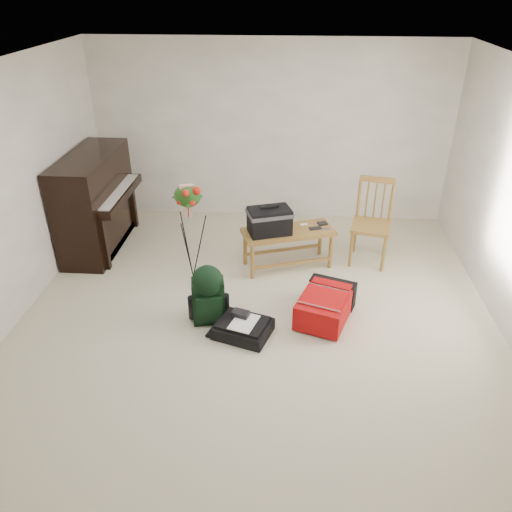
# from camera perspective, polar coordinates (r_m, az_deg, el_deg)

# --- Properties ---
(floor) EXTENTS (5.00, 5.50, 0.01)m
(floor) POSITION_cam_1_polar(r_m,az_deg,el_deg) (5.25, -0.01, -7.82)
(floor) COLOR beige
(floor) RESTS_ON ground
(ceiling) EXTENTS (5.00, 5.50, 0.01)m
(ceiling) POSITION_cam_1_polar(r_m,az_deg,el_deg) (4.23, -0.01, 20.21)
(ceiling) COLOR white
(ceiling) RESTS_ON wall_back
(wall_back) EXTENTS (5.00, 0.04, 2.50)m
(wall_back) POSITION_cam_1_polar(r_m,az_deg,el_deg) (7.18, 1.68, 13.90)
(wall_back) COLOR white
(wall_back) RESTS_ON floor
(piano) EXTENTS (0.71, 1.50, 1.25)m
(piano) POSITION_cam_1_polar(r_m,az_deg,el_deg) (6.79, -17.76, 5.70)
(piano) COLOR black
(piano) RESTS_ON floor
(bench) EXTENTS (1.18, 0.77, 0.85)m
(bench) POSITION_cam_1_polar(r_m,az_deg,el_deg) (5.98, 2.17, 3.88)
(bench) COLOR olive
(bench) RESTS_ON floor
(dining_chair) EXTENTS (0.55, 0.55, 1.06)m
(dining_chair) POSITION_cam_1_polar(r_m,az_deg,el_deg) (6.30, 13.00, 3.67)
(dining_chair) COLOR olive
(dining_chair) RESTS_ON floor
(red_suitcase) EXTENTS (0.68, 0.84, 0.30)m
(red_suitcase) POSITION_cam_1_polar(r_m,az_deg,el_deg) (5.34, 7.88, -5.30)
(red_suitcase) COLOR red
(red_suitcase) RESTS_ON floor
(black_duffel) EXTENTS (0.64, 0.57, 0.22)m
(black_duffel) POSITION_cam_1_polar(r_m,az_deg,el_deg) (5.08, -1.50, -8.17)
(black_duffel) COLOR black
(black_duffel) RESTS_ON floor
(green_backpack) EXTENTS (0.36, 0.33, 0.65)m
(green_backpack) POSITION_cam_1_polar(r_m,az_deg,el_deg) (5.12, -5.51, -4.12)
(green_backpack) COLOR black
(green_backpack) RESTS_ON floor
(flower_stand) EXTENTS (0.46, 0.46, 1.22)m
(flower_stand) POSITION_cam_1_polar(r_m,az_deg,el_deg) (5.79, -7.54, 2.67)
(flower_stand) COLOR black
(flower_stand) RESTS_ON floor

